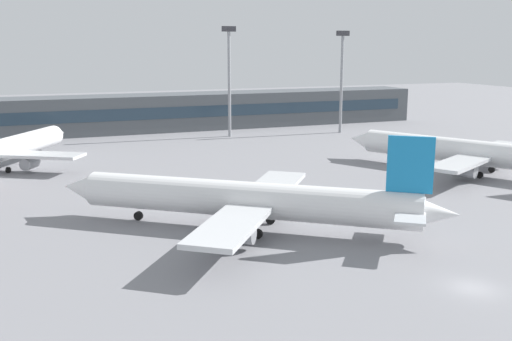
# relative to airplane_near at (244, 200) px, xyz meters

# --- Properties ---
(ground_plane) EXTENTS (400.00, 400.00, 0.00)m
(ground_plane) POSITION_rel_airplane_near_xyz_m (12.91, 16.89, -3.55)
(ground_plane) COLOR gray
(terminal_building) EXTENTS (131.22, 12.13, 9.00)m
(terminal_building) POSITION_rel_airplane_near_xyz_m (12.91, 84.66, 0.95)
(terminal_building) COLOR #4C5156
(terminal_building) RESTS_ON ground_plane
(airplane_near) EXTENTS (39.56, 32.21, 11.65)m
(airplane_near) POSITION_rel_airplane_near_xyz_m (0.00, 0.00, 0.00)
(airplane_near) COLOR white
(airplane_near) RESTS_ON ground_plane
(airplane_mid) EXTENTS (30.96, 42.66, 11.55)m
(airplane_mid) POSITION_rel_airplane_near_xyz_m (45.82, 14.87, -0.03)
(airplane_mid) COLOR white
(airplane_mid) RESTS_ON ground_plane
(airplane_far) EXTENTS (28.44, 38.97, 10.84)m
(airplane_far) POSITION_rel_airplane_near_xyz_m (-27.13, 46.68, -0.25)
(airplane_far) COLOR white
(airplane_far) RESTS_ON ground_plane
(floodlight_tower_west) EXTENTS (3.20, 0.80, 24.39)m
(floodlight_tower_west) POSITION_rel_airplane_near_xyz_m (48.91, 64.51, 10.64)
(floodlight_tower_west) COLOR gray
(floodlight_tower_west) RESTS_ON ground_plane
(floodlight_tower_east) EXTENTS (3.20, 0.80, 25.23)m
(floodlight_tower_east) POSITION_rel_airplane_near_xyz_m (21.60, 68.38, 11.07)
(floodlight_tower_east) COLOR gray
(floodlight_tower_east) RESTS_ON ground_plane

